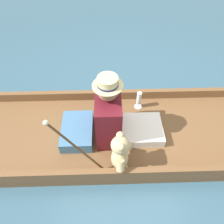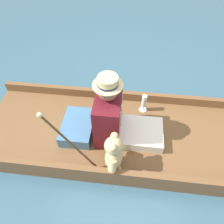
{
  "view_description": "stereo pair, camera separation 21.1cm",
  "coord_description": "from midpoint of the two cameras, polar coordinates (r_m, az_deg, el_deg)",
  "views": [
    {
      "loc": [
        1.47,
        -0.19,
        2.14
      ],
      "look_at": [
        0.02,
        -0.15,
        0.49
      ],
      "focal_mm": 35.0,
      "sensor_mm": 36.0,
      "label": 1
    },
    {
      "loc": [
        1.46,
        0.02,
        2.14
      ],
      "look_at": [
        0.02,
        -0.15,
        0.49
      ],
      "focal_mm": 35.0,
      "sensor_mm": 36.0,
      "label": 2
    }
  ],
  "objects": [
    {
      "name": "seated_person",
      "position": [
        2.25,
        -1.66,
        -1.5
      ],
      "size": [
        0.46,
        0.73,
        0.81
      ],
      "rotation": [
        0.0,
        0.0,
        0.19
      ],
      "color": "white",
      "rests_on": "punt_boat"
    },
    {
      "name": "wine_glass",
      "position": [
        2.64,
        4.78,
        3.32
      ],
      "size": [
        0.09,
        0.09,
        0.24
      ],
      "color": "silver",
      "rests_on": "punt_boat"
    },
    {
      "name": "punt_boat",
      "position": [
        2.54,
        1.01,
        -5.85
      ],
      "size": [
        1.14,
        3.25,
        0.25
      ],
      "color": "brown",
      "rests_on": "ground_plane"
    },
    {
      "name": "walking_cane",
      "position": [
        1.89,
        -13.14,
        -8.66
      ],
      "size": [
        0.04,
        0.44,
        0.8
      ],
      "color": "brown",
      "rests_on": "punt_boat"
    },
    {
      "name": "ground_plane",
      "position": [
        2.6,
        0.99,
        -6.81
      ],
      "size": [
        16.0,
        16.0,
        0.0
      ],
      "primitive_type": "plane",
      "color": "#385B70"
    },
    {
      "name": "seat_cushion",
      "position": [
        2.45,
        -11.48,
        -5.05
      ],
      "size": [
        0.48,
        0.34,
        0.14
      ],
      "color": "teal",
      "rests_on": "punt_boat"
    },
    {
      "name": "teddy_bear",
      "position": [
        2.08,
        -0.79,
        -11.02
      ],
      "size": [
        0.33,
        0.19,
        0.47
      ],
      "color": "tan",
      "rests_on": "punt_boat"
    }
  ]
}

